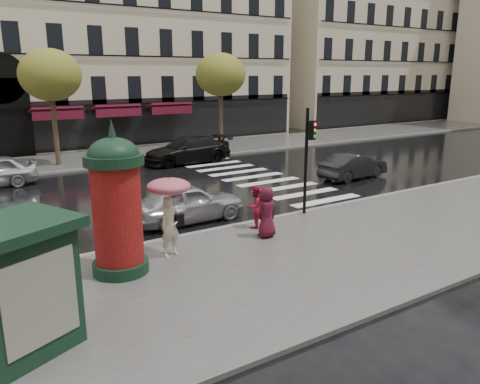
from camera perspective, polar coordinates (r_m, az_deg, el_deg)
ground at (r=13.80m, az=3.38°, el=-8.33°), size 160.00×160.00×0.00m
near_sidewalk at (r=13.41m, az=4.65°, el=-8.78°), size 90.00×7.00×0.12m
far_sidewalk at (r=30.68m, az=-17.95°, el=3.77°), size 90.00×6.00×0.12m
near_kerb at (r=16.13m, az=-2.90°, el=-4.64°), size 90.00×0.25×0.14m
far_kerb at (r=27.83m, az=-16.34°, el=2.89°), size 90.00×0.25×0.14m
zebra_crossing at (r=24.62m, az=1.59°, el=1.88°), size 3.60×11.75×0.01m
bldg_far_right at (r=58.16m, az=14.04°, el=19.85°), size 24.00×14.00×22.90m
tree_far_left at (r=28.81m, az=-22.15°, el=13.03°), size 3.40×3.40×6.64m
tree_far_right at (r=32.75m, az=-2.37°, el=14.07°), size 3.40×3.40×6.64m
woman_umbrella at (r=13.45m, az=-8.59°, el=-1.44°), size 1.24×1.24×2.38m
woman_red at (r=16.02m, az=1.85°, el=-1.82°), size 0.83×0.71×1.48m
man_burgundy at (r=15.09m, az=3.25°, el=-2.48°), size 0.86×0.61×1.67m
morris_column at (r=12.52m, az=-14.82°, el=-1.12°), size 1.52×1.52×4.09m
traffic_light at (r=17.45m, az=8.31°, el=4.99°), size 0.30×0.39×3.97m
newsstand at (r=9.81m, az=-25.67°, el=-10.32°), size 2.71×2.55×2.60m
car_silver at (r=17.15m, az=-6.43°, el=-1.29°), size 4.26×1.78×1.44m
car_darkgrey at (r=24.80m, az=13.66°, el=3.11°), size 4.11×1.77×1.32m
car_black at (r=28.47m, az=-6.46°, el=5.09°), size 5.43×2.27×1.57m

